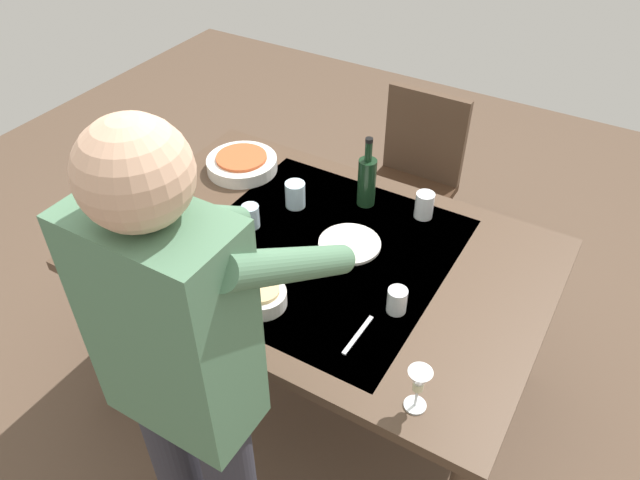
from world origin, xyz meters
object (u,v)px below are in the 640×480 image
at_px(dinner_plate_near, 202,259).
at_px(water_cup_far_left, 424,205).
at_px(chair_near, 414,174).
at_px(wine_bottle, 367,180).
at_px(side_bowl_bread, 262,297).
at_px(water_cup_near_left, 295,195).
at_px(water_cup_far_right, 397,301).
at_px(dinner_plate_far, 350,244).
at_px(wine_glass_left, 419,383).
at_px(side_bowl_salad, 148,233).
at_px(person_server, 189,381).
at_px(water_cup_near_right, 251,216).
at_px(dining_table, 320,263).
at_px(serving_bowl_pasta, 242,163).

bearing_deg(dinner_plate_near, water_cup_far_left, -131.96).
distance_m(chair_near, wine_bottle, 0.67).
xyz_separation_m(water_cup_far_left, side_bowl_bread, (0.27, 0.71, -0.02)).
bearing_deg(dinner_plate_near, chair_near, -104.91).
relative_size(water_cup_near_left, water_cup_far_right, 1.18).
distance_m(chair_near, water_cup_near_left, 0.81).
xyz_separation_m(water_cup_far_right, dinner_plate_far, (0.29, -0.21, -0.04)).
xyz_separation_m(chair_near, wine_bottle, (-0.03, 0.59, 0.32)).
height_order(wine_glass_left, dinner_plate_far, wine_glass_left).
bearing_deg(side_bowl_salad, chair_near, -114.98).
bearing_deg(person_server, water_cup_near_right, -63.27).
relative_size(wine_glass_left, dinner_plate_far, 0.66).
relative_size(wine_glass_left, side_bowl_bread, 0.94).
relative_size(chair_near, water_cup_near_left, 8.66).
relative_size(dining_table, water_cup_far_left, 15.43).
bearing_deg(serving_bowl_pasta, dining_table, 152.60).
bearing_deg(person_server, serving_bowl_pasta, -58.91).
xyz_separation_m(wine_glass_left, dinner_plate_far, (0.49, -0.52, -0.10)).
bearing_deg(dinner_plate_near, wine_glass_left, 168.80).
bearing_deg(serving_bowl_pasta, chair_near, -130.17).
xyz_separation_m(wine_bottle, serving_bowl_pasta, (0.57, 0.05, -0.08)).
bearing_deg(dinner_plate_far, wine_glass_left, 133.22).
relative_size(person_server, dinner_plate_near, 7.34).
height_order(dining_table, dinner_plate_far, dinner_plate_far).
distance_m(wine_bottle, wine_glass_left, 0.96).
height_order(water_cup_far_left, water_cup_far_right, water_cup_far_left).
xyz_separation_m(person_server, serving_bowl_pasta, (0.66, -1.10, -0.19)).
distance_m(side_bowl_bread, dinner_plate_near, 0.32).
xyz_separation_m(water_cup_far_right, side_bowl_salad, (0.94, 0.14, -0.01)).
xyz_separation_m(person_server, wine_bottle, (0.09, -1.15, -0.12)).
bearing_deg(wine_bottle, serving_bowl_pasta, 5.43).
relative_size(wine_bottle, dinner_plate_near, 1.29).
height_order(dining_table, side_bowl_bread, side_bowl_bread).
bearing_deg(water_cup_near_right, water_cup_far_left, -144.30).
bearing_deg(water_cup_far_right, side_bowl_bread, 26.80).
relative_size(chair_near, water_cup_far_right, 10.20).
distance_m(water_cup_near_left, side_bowl_salad, 0.58).
bearing_deg(serving_bowl_pasta, dinner_plate_near, 112.23).
height_order(dining_table, side_bowl_salad, side_bowl_salad).
bearing_deg(dinner_plate_far, chair_near, -83.58).
height_order(wine_bottle, dinner_plate_far, wine_bottle).
xyz_separation_m(dining_table, side_bowl_bread, (0.03, 0.33, 0.10)).
height_order(chair_near, person_server, person_server).
bearing_deg(serving_bowl_pasta, wine_bottle, -174.57).
height_order(dining_table, dinner_plate_near, dinner_plate_near).
bearing_deg(water_cup_near_left, water_cup_near_right, 68.85).
bearing_deg(chair_near, water_cup_far_right, 109.81).
bearing_deg(person_server, wine_bottle, -85.29).
relative_size(wine_bottle, dinner_plate_far, 1.29).
xyz_separation_m(dining_table, chair_near, (0.02, -0.93, -0.14)).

